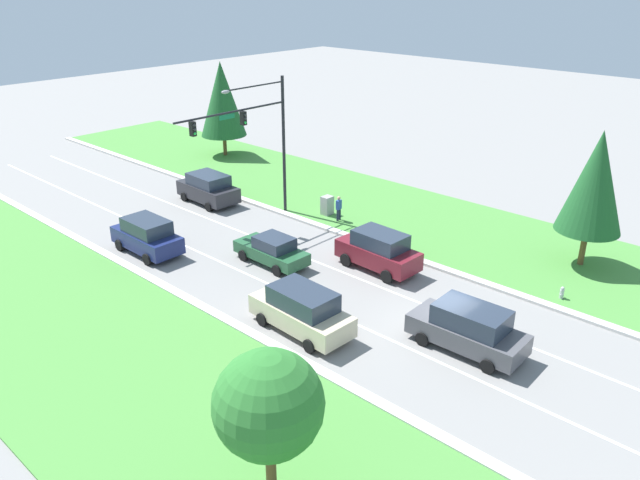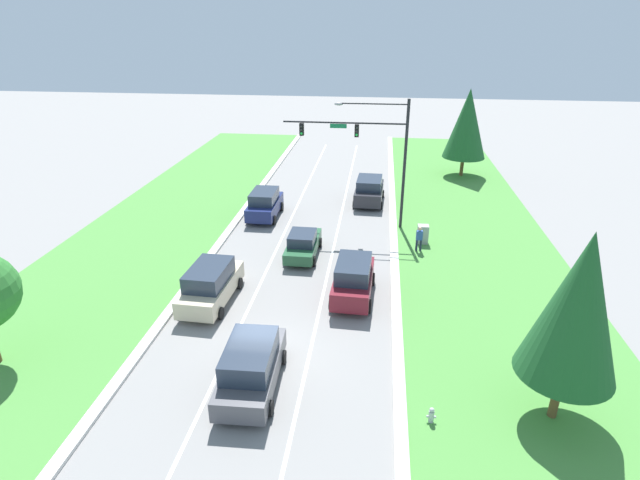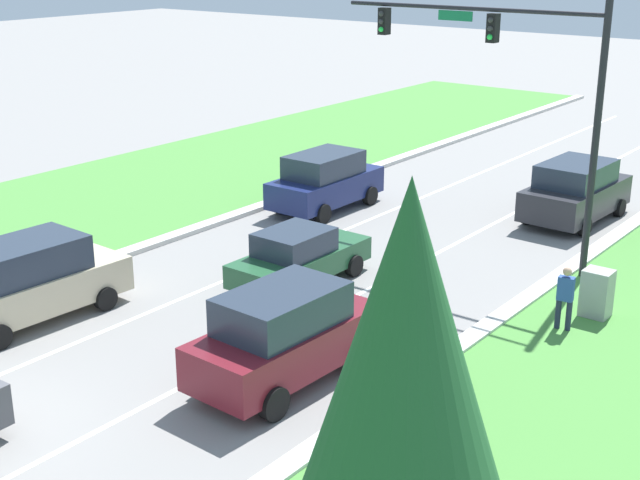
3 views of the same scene
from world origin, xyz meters
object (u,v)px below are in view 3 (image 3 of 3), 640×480
object	(u,v)px
forest_sedan	(299,257)
utility_cabinet	(597,295)
champagne_suv	(28,280)
burgundy_suv	(285,335)
navy_suv	(325,181)
charcoal_suv	(576,191)
traffic_signal_mast	(524,63)
pedestrian	(565,296)

from	to	relation	value
forest_sedan	utility_cabinet	distance (m)	7.93
champagne_suv	burgundy_suv	distance (m)	7.36
forest_sedan	navy_suv	xyz separation A→B (m)	(-3.79, 6.22, 0.25)
forest_sedan	charcoal_suv	distance (m)	10.99
charcoal_suv	traffic_signal_mast	bearing A→B (deg)	-86.30
traffic_signal_mast	charcoal_suv	bearing A→B (deg)	91.48
champagne_suv	burgundy_suv	size ratio (longest dim) A/B	1.08
navy_suv	utility_cabinet	xyz separation A→B (m)	(11.25, -3.53, -0.39)
charcoal_suv	navy_suv	size ratio (longest dim) A/B	1.03
navy_suv	burgundy_suv	xyz separation A→B (m)	(7.16, -10.88, 0.05)
traffic_signal_mast	forest_sedan	xyz separation A→B (m)	(-3.88, -5.22, -5.06)
forest_sedan	charcoal_suv	xyz separation A→B (m)	(3.75, 10.33, 0.24)
forest_sedan	champagne_suv	bearing A→B (deg)	-122.06
pedestrian	traffic_signal_mast	bearing A→B (deg)	-57.97
navy_suv	burgundy_suv	distance (m)	13.03
navy_suv	charcoal_suv	bearing A→B (deg)	28.80
traffic_signal_mast	forest_sedan	distance (m)	8.24
forest_sedan	pedestrian	xyz separation A→B (m)	(7.13, 1.41, 0.14)
burgundy_suv	utility_cabinet	xyz separation A→B (m)	(4.09, 7.36, -0.44)
forest_sedan	burgundy_suv	xyz separation A→B (m)	(3.37, -4.67, 0.30)
champagne_suv	navy_suv	distance (m)	12.23
forest_sedan	charcoal_suv	bearing A→B (deg)	70.73
forest_sedan	navy_suv	bearing A→B (deg)	122.05
charcoal_suv	burgundy_suv	distance (m)	15.00
forest_sedan	pedestrian	size ratio (longest dim) A/B	2.62
champagne_suv	charcoal_suv	size ratio (longest dim) A/B	1.07
forest_sedan	utility_cabinet	world-z (taller)	forest_sedan
navy_suv	pedestrian	size ratio (longest dim) A/B	2.69
burgundy_suv	utility_cabinet	size ratio (longest dim) A/B	3.59
utility_cabinet	pedestrian	size ratio (longest dim) A/B	0.77
charcoal_suv	pedestrian	xyz separation A→B (m)	(3.38, -8.92, -0.10)
charcoal_suv	navy_suv	xyz separation A→B (m)	(-7.54, -4.11, 0.01)
champagne_suv	pedestrian	bearing A→B (deg)	36.48
traffic_signal_mast	champagne_suv	size ratio (longest dim) A/B	1.76
burgundy_suv	charcoal_suv	bearing A→B (deg)	90.82
burgundy_suv	utility_cabinet	bearing A→B (deg)	63.22
champagne_suv	pedestrian	xyz separation A→B (m)	(11.00, 7.42, -0.10)
charcoal_suv	burgundy_suv	xyz separation A→B (m)	(-0.38, -14.99, 0.06)
champagne_suv	charcoal_suv	distance (m)	18.02
traffic_signal_mast	pedestrian	xyz separation A→B (m)	(3.25, -3.81, -4.92)
navy_suv	pedestrian	world-z (taller)	navy_suv
traffic_signal_mast	forest_sedan	bearing A→B (deg)	-126.62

